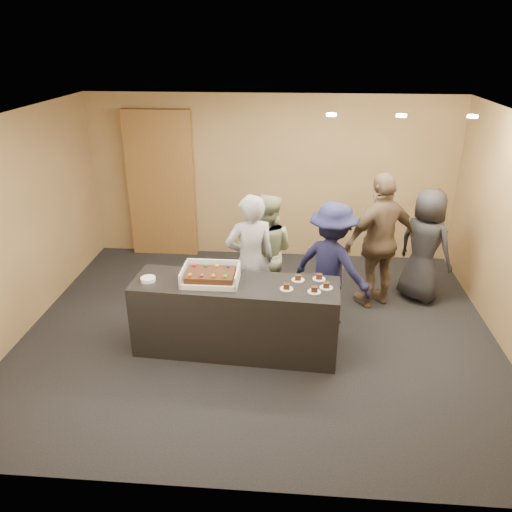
% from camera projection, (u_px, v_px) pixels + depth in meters
% --- Properties ---
extents(room, '(6.04, 6.00, 2.70)m').
position_uv_depth(room, '(260.00, 234.00, 5.95)').
color(room, black).
rests_on(room, ground).
extents(serving_counter, '(2.44, 0.84, 0.90)m').
position_uv_depth(serving_counter, '(236.00, 317.00, 5.94)').
color(serving_counter, black).
rests_on(serving_counter, floor).
extents(storage_cabinet, '(1.11, 0.15, 2.45)m').
position_uv_depth(storage_cabinet, '(161.00, 185.00, 8.32)').
color(storage_cabinet, brown).
rests_on(storage_cabinet, floor).
extents(cake_box, '(0.65, 0.45, 0.19)m').
position_uv_depth(cake_box, '(211.00, 278.00, 5.78)').
color(cake_box, white).
rests_on(cake_box, serving_counter).
extents(sheet_cake, '(0.55, 0.38, 0.11)m').
position_uv_depth(sheet_cake, '(210.00, 275.00, 5.74)').
color(sheet_cake, '#331B0B').
rests_on(sheet_cake, cake_box).
extents(plate_stack, '(0.17, 0.17, 0.04)m').
position_uv_depth(plate_stack, '(148.00, 279.00, 5.80)').
color(plate_stack, white).
rests_on(plate_stack, serving_counter).
extents(slice_a, '(0.15, 0.15, 0.07)m').
position_uv_depth(slice_a, '(287.00, 287.00, 5.61)').
color(slice_a, white).
rests_on(slice_a, serving_counter).
extents(slice_b, '(0.15, 0.15, 0.07)m').
position_uv_depth(slice_b, '(298.00, 278.00, 5.81)').
color(slice_b, white).
rests_on(slice_b, serving_counter).
extents(slice_c, '(0.15, 0.15, 0.07)m').
position_uv_depth(slice_c, '(314.00, 290.00, 5.55)').
color(slice_c, white).
rests_on(slice_c, serving_counter).
extents(slice_d, '(0.15, 0.15, 0.07)m').
position_uv_depth(slice_d, '(319.00, 277.00, 5.84)').
color(slice_d, white).
rests_on(slice_d, serving_counter).
extents(slice_e, '(0.15, 0.15, 0.07)m').
position_uv_depth(slice_e, '(326.00, 286.00, 5.64)').
color(slice_e, white).
rests_on(slice_e, serving_counter).
extents(person_server_grey, '(0.75, 0.61, 1.77)m').
position_uv_depth(person_server_grey, '(250.00, 261.00, 6.35)').
color(person_server_grey, '#9A9A9F').
rests_on(person_server_grey, floor).
extents(person_sage_man, '(0.88, 0.73, 1.64)m').
position_uv_depth(person_sage_man, '(266.00, 252.00, 6.76)').
color(person_sage_man, '#98A27A').
rests_on(person_sage_man, floor).
extents(person_navy_man, '(1.24, 1.11, 1.67)m').
position_uv_depth(person_navy_man, '(332.00, 266.00, 6.34)').
color(person_navy_man, '#17193C').
rests_on(person_navy_man, floor).
extents(person_brown_extra, '(1.20, 0.95, 1.90)m').
position_uv_depth(person_brown_extra, '(380.00, 241.00, 6.78)').
color(person_brown_extra, brown).
rests_on(person_brown_extra, floor).
extents(person_dark_suit, '(0.93, 0.93, 1.64)m').
position_uv_depth(person_dark_suit, '(425.00, 246.00, 6.98)').
color(person_dark_suit, '#25262A').
rests_on(person_dark_suit, floor).
extents(ceiling_spotlights, '(1.72, 0.12, 0.03)m').
position_uv_depth(ceiling_spotlights, '(401.00, 116.00, 5.74)').
color(ceiling_spotlights, '#FFEAC6').
rests_on(ceiling_spotlights, ceiling).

